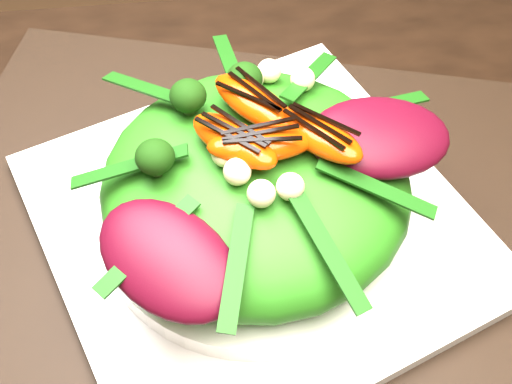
{
  "coord_description": "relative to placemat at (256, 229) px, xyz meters",
  "views": [
    {
      "loc": [
        -0.26,
        -0.14,
        1.17
      ],
      "look_at": [
        -0.22,
        0.16,
        0.8
      ],
      "focal_mm": 48.0,
      "sensor_mm": 36.0,
      "label": 1
    }
  ],
  "objects": [
    {
      "name": "placemat",
      "position": [
        0.0,
        0.0,
        0.0
      ],
      "size": [
        0.6,
        0.52,
        0.0
      ],
      "primitive_type": "cube",
      "rotation": [
        0.0,
        0.0,
        -0.28
      ],
      "color": "black",
      "rests_on": "dining_table"
    },
    {
      "name": "plate_base",
      "position": [
        0.0,
        0.0,
        0.01
      ],
      "size": [
        0.38,
        0.38,
        0.01
      ],
      "primitive_type": "cube",
      "rotation": [
        0.0,
        0.0,
        0.38
      ],
      "color": "silver",
      "rests_on": "placemat"
    },
    {
      "name": "salad_bowl",
      "position": [
        0.0,
        0.0,
        0.02
      ],
      "size": [
        0.23,
        0.23,
        0.02
      ],
      "primitive_type": "cylinder",
      "rotation": [
        0.0,
        0.0,
        -0.0
      ],
      "color": "white",
      "rests_on": "plate_base"
    },
    {
      "name": "lettuce_mound",
      "position": [
        0.0,
        0.0,
        0.05
      ],
      "size": [
        0.26,
        0.26,
        0.07
      ],
      "primitive_type": "ellipsoid",
      "rotation": [
        0.0,
        0.0,
        -0.24
      ],
      "color": "#2C7515",
      "rests_on": "salad_bowl"
    },
    {
      "name": "radicchio_leaf",
      "position": [
        0.08,
        0.0,
        0.09
      ],
      "size": [
        0.1,
        0.07,
        0.02
      ],
      "primitive_type": "ellipsoid",
      "rotation": [
        0.0,
        0.0,
        0.05
      ],
      "color": "#3E0613",
      "rests_on": "lettuce_mound"
    },
    {
      "name": "orange_segment",
      "position": [
        -0.02,
        0.03,
        0.1
      ],
      "size": [
        0.07,
        0.03,
        0.02
      ],
      "primitive_type": "ellipsoid",
      "rotation": [
        0.0,
        0.0,
        -0.1
      ],
      "color": "red",
      "rests_on": "lettuce_mound"
    },
    {
      "name": "broccoli_floret",
      "position": [
        -0.05,
        0.02,
        0.1
      ],
      "size": [
        0.04,
        0.04,
        0.04
      ],
      "primitive_type": "sphere",
      "rotation": [
        0.0,
        0.0,
        0.27
      ],
      "color": "#103409",
      "rests_on": "lettuce_mound"
    },
    {
      "name": "macadamia_nut",
      "position": [
        0.02,
        -0.04,
        0.1
      ],
      "size": [
        0.02,
        0.02,
        0.02
      ],
      "primitive_type": "sphere",
      "rotation": [
        0.0,
        0.0,
        -0.18
      ],
      "color": "beige",
      "rests_on": "lettuce_mound"
    },
    {
      "name": "balsamic_drizzle",
      "position": [
        -0.02,
        0.03,
        0.11
      ],
      "size": [
        0.05,
        0.01,
        0.0
      ],
      "primitive_type": "cube",
      "rotation": [
        0.0,
        0.0,
        -0.1
      ],
      "color": "black",
      "rests_on": "orange_segment"
    }
  ]
}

